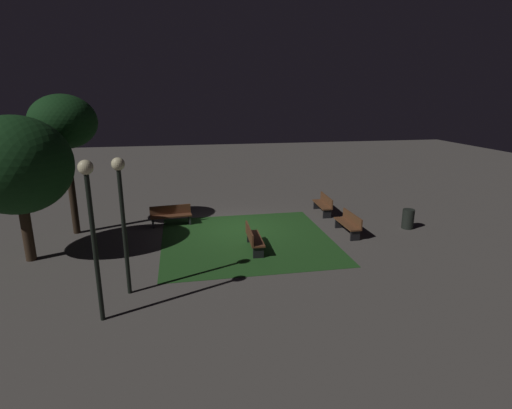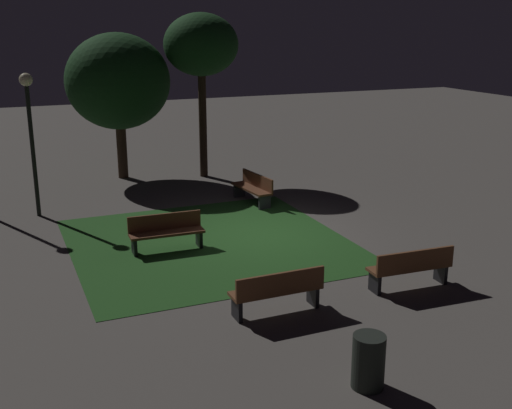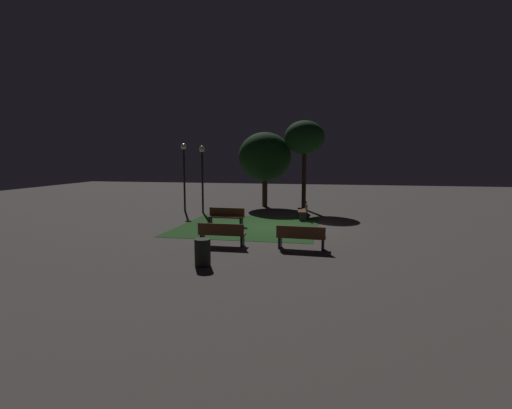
{
  "view_description": "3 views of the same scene",
  "coord_description": "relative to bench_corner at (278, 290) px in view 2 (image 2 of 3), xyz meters",
  "views": [
    {
      "loc": [
        -16.36,
        2.39,
        5.68
      ],
      "look_at": [
        0.16,
        -0.74,
        1.0
      ],
      "focal_mm": 28.08,
      "sensor_mm": 36.0,
      "label": 1
    },
    {
      "loc": [
        -6.17,
        -14.35,
        5.33
      ],
      "look_at": [
        -0.49,
        -0.87,
        1.12
      ],
      "focal_mm": 44.39,
      "sensor_mm": 36.0,
      "label": 2
    },
    {
      "loc": [
        2.71,
        -18.72,
        3.42
      ],
      "look_at": [
        -0.98,
        -0.36,
        1.13
      ],
      "focal_mm": 27.74,
      "sensor_mm": 36.0,
      "label": 3
    }
  ],
  "objects": [
    {
      "name": "ground_plane",
      "position": [
        1.52,
        4.37,
        -0.48
      ],
      "size": [
        60.0,
        60.0,
        0.0
      ],
      "primitive_type": "plane",
      "color": "#56514C"
    },
    {
      "name": "grass_lawn",
      "position": [
        0.09,
        4.3,
        -0.48
      ],
      "size": [
        6.7,
        6.72,
        0.01
      ],
      "primitive_type": "cube",
      "color": "#23511E",
      "rests_on": "ground"
    },
    {
      "name": "bench_corner",
      "position": [
        0.0,
        0.0,
        0.0
      ],
      "size": [
        1.8,
        0.49,
        0.88
      ],
      "color": "brown",
      "rests_on": "ground"
    },
    {
      "name": "bench_front_left",
      "position": [
        3.04,
        0.0,
        0.0
      ],
      "size": [
        1.82,
        0.57,
        0.88
      ],
      "color": "brown",
      "rests_on": "ground"
    },
    {
      "name": "bench_by_lamp",
      "position": [
        -1.02,
        4.25,
        0.0
      ],
      "size": [
        1.82,
        0.54,
        0.88
      ],
      "color": "brown",
      "rests_on": "ground"
    },
    {
      "name": "bench_lawn_edge",
      "position": [
        2.56,
        7.31,
        0.0
      ],
      "size": [
        0.68,
        1.84,
        0.88
      ],
      "color": "brown",
      "rests_on": "ground"
    },
    {
      "name": "tree_tall_center",
      "position": [
        -0.48,
        12.12,
        2.9
      ],
      "size": [
        3.57,
        3.57,
        5.03
      ],
      "color": "#38281C",
      "rests_on": "ground"
    },
    {
      "name": "tree_back_left",
      "position": [
        2.25,
        11.21,
        4.08
      ],
      "size": [
        2.56,
        2.56,
        5.68
      ],
      "color": "#2D2116",
      "rests_on": "ground"
    },
    {
      "name": "lamp_post_path_center",
      "position": [
        -3.65,
        8.43,
        2.3
      ],
      "size": [
        0.36,
        0.36,
        4.03
      ],
      "color": "black",
      "rests_on": "ground"
    },
    {
      "name": "trash_bin",
      "position": [
        0.2,
        -2.82,
        -0.05
      ],
      "size": [
        0.5,
        0.5,
        0.85
      ],
      "primitive_type": "cylinder",
      "color": "black",
      "rests_on": "ground"
    }
  ]
}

